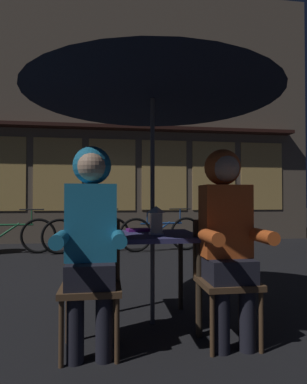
% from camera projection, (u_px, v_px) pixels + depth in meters
% --- Properties ---
extents(ground_plane, '(60.00, 60.00, 0.00)m').
position_uv_depth(ground_plane, '(152.00, 323.00, 2.68)').
color(ground_plane, black).
extents(cafe_table, '(0.72, 0.72, 0.74)m').
position_uv_depth(cafe_table, '(152.00, 246.00, 2.69)').
color(cafe_table, navy).
rests_on(cafe_table, ground_plane).
extents(patio_umbrella, '(2.10, 2.10, 2.31)m').
position_uv_depth(patio_umbrella, '(152.00, 76.00, 2.72)').
color(patio_umbrella, '#4C4C51').
rests_on(patio_umbrella, ground_plane).
extents(lantern, '(0.11, 0.11, 0.23)m').
position_uv_depth(lantern, '(156.00, 219.00, 2.64)').
color(lantern, white).
rests_on(lantern, cafe_table).
extents(chair_left, '(0.40, 0.40, 0.87)m').
position_uv_depth(chair_left, '(91.00, 276.00, 2.25)').
color(chair_left, '#513823').
rests_on(chair_left, ground_plane).
extents(chair_right, '(0.40, 0.40, 0.87)m').
position_uv_depth(chair_right, '(224.00, 272.00, 2.39)').
color(chair_right, '#513823').
rests_on(chair_right, ground_plane).
extents(person_left_hooded, '(0.45, 0.56, 1.40)m').
position_uv_depth(person_left_hooded, '(91.00, 226.00, 2.20)').
color(person_left_hooded, black).
rests_on(person_left_hooded, ground_plane).
extents(person_right_hooded, '(0.45, 0.56, 1.40)m').
position_uv_depth(person_right_hooded, '(226.00, 224.00, 2.34)').
color(person_right_hooded, black).
rests_on(person_right_hooded, ground_plane).
extents(shopfront_building, '(10.00, 0.93, 6.20)m').
position_uv_depth(shopfront_building, '(112.00, 116.00, 8.04)').
color(shopfront_building, '#6B5B4C').
rests_on(shopfront_building, ground_plane).
extents(bicycle_second, '(1.68, 0.14, 0.84)m').
position_uv_depth(bicycle_second, '(9.00, 236.00, 6.00)').
color(bicycle_second, black).
rests_on(bicycle_second, ground_plane).
extents(bicycle_third, '(1.65, 0.40, 0.84)m').
position_uv_depth(bicycle_third, '(87.00, 234.00, 6.18)').
color(bicycle_third, black).
rests_on(bicycle_third, ground_plane).
extents(bicycle_fourth, '(1.68, 0.22, 0.84)m').
position_uv_depth(bicycle_fourth, '(161.00, 233.00, 6.35)').
color(bicycle_fourth, black).
rests_on(bicycle_fourth, ground_plane).
extents(book, '(0.22, 0.16, 0.02)m').
position_uv_depth(book, '(138.00, 230.00, 2.89)').
color(book, '#661E7A').
rests_on(book, cafe_table).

